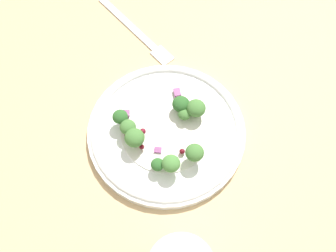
% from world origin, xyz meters
% --- Properties ---
extents(ground_plane, '(1.80, 1.80, 0.02)m').
position_xyz_m(ground_plane, '(0.00, 0.00, -0.01)').
color(ground_plane, tan).
extents(plate, '(0.24, 0.24, 0.02)m').
position_xyz_m(plate, '(0.03, 0.01, 0.01)').
color(plate, white).
rests_on(plate, ground_plane).
extents(dressing_pool, '(0.14, 0.14, 0.00)m').
position_xyz_m(dressing_pool, '(0.03, 0.01, 0.01)').
color(dressing_pool, white).
rests_on(dressing_pool, plate).
extents(broccoli_floret_0, '(0.03, 0.03, 0.03)m').
position_xyz_m(broccoli_floret_0, '(0.05, -0.03, 0.03)').
color(broccoli_floret_0, '#ADD18E').
rests_on(broccoli_floret_0, plate).
extents(broccoli_floret_1, '(0.02, 0.02, 0.02)m').
position_xyz_m(broccoli_floret_1, '(0.02, 0.07, 0.03)').
color(broccoli_floret_1, '#8EB77A').
rests_on(broccoli_floret_1, plate).
extents(broccoli_floret_2, '(0.03, 0.03, 0.03)m').
position_xyz_m(broccoli_floret_2, '(0.00, 0.06, 0.04)').
color(broccoli_floret_2, '#9EC684').
rests_on(broccoli_floret_2, plate).
extents(broccoli_floret_3, '(0.03, 0.03, 0.03)m').
position_xyz_m(broccoli_floret_3, '(0.06, -0.01, 0.03)').
color(broccoli_floret_3, '#8EB77A').
rests_on(broccoli_floret_3, plate).
extents(broccoli_floret_4, '(0.03, 0.03, 0.03)m').
position_xyz_m(broccoli_floret_4, '(-0.02, -0.03, 0.04)').
color(broccoli_floret_4, '#8EB77A').
rests_on(broccoli_floret_4, plate).
extents(broccoli_floret_5, '(0.02, 0.02, 0.02)m').
position_xyz_m(broccoli_floret_5, '(0.05, -0.01, 0.03)').
color(broccoli_floret_5, '#ADD18E').
rests_on(broccoli_floret_5, plate).
extents(broccoli_floret_6, '(0.02, 0.02, 0.02)m').
position_xyz_m(broccoli_floret_6, '(0.03, 0.08, 0.03)').
color(broccoli_floret_6, '#8EB77A').
rests_on(broccoli_floret_6, plate).
extents(broccoli_floret_7, '(0.03, 0.03, 0.03)m').
position_xyz_m(broccoli_floret_7, '(-0.04, 0.01, 0.03)').
color(broccoli_floret_7, '#ADD18E').
rests_on(broccoli_floret_7, plate).
extents(broccoli_floret_8, '(0.02, 0.02, 0.02)m').
position_xyz_m(broccoli_floret_8, '(-0.04, 0.02, 0.03)').
color(broccoli_floret_8, '#8EB77A').
rests_on(broccoli_floret_8, plate).
extents(cranberry_0, '(0.01, 0.01, 0.01)m').
position_xyz_m(cranberry_0, '(0.01, 0.07, 0.02)').
color(cranberry_0, maroon).
rests_on(cranberry_0, plate).
extents(cranberry_1, '(0.01, 0.01, 0.01)m').
position_xyz_m(cranberry_1, '(-0.01, -0.01, 0.02)').
color(cranberry_1, maroon).
rests_on(cranberry_1, plate).
extents(cranberry_2, '(0.01, 0.01, 0.01)m').
position_xyz_m(cranberry_2, '(-0.01, 0.05, 0.02)').
color(cranberry_2, maroon).
rests_on(cranberry_2, plate).
extents(cranberry_3, '(0.01, 0.01, 0.01)m').
position_xyz_m(cranberry_3, '(0.02, 0.05, 0.02)').
color(cranberry_3, maroon).
rests_on(cranberry_3, plate).
extents(onion_bit_0, '(0.02, 0.01, 0.00)m').
position_xyz_m(onion_bit_0, '(0.09, 0.00, 0.02)').
color(onion_bit_0, '#843D75').
rests_on(onion_bit_0, plate).
extents(onion_bit_1, '(0.01, 0.01, 0.00)m').
position_xyz_m(onion_bit_1, '(-0.01, 0.03, 0.02)').
color(onion_bit_1, '#843D75').
rests_on(onion_bit_1, plate).
extents(onion_bit_2, '(0.01, 0.01, 0.01)m').
position_xyz_m(onion_bit_2, '(0.07, -0.02, 0.02)').
color(onion_bit_2, '#843D75').
rests_on(onion_bit_2, plate).
extents(onion_bit_3, '(0.01, 0.01, 0.01)m').
position_xyz_m(onion_bit_3, '(0.05, 0.08, 0.02)').
color(onion_bit_3, '#934C84').
rests_on(onion_bit_3, plate).
extents(fork, '(0.15, 0.14, 0.01)m').
position_xyz_m(fork, '(0.22, 0.07, 0.00)').
color(fork, silver).
rests_on(fork, ground_plane).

